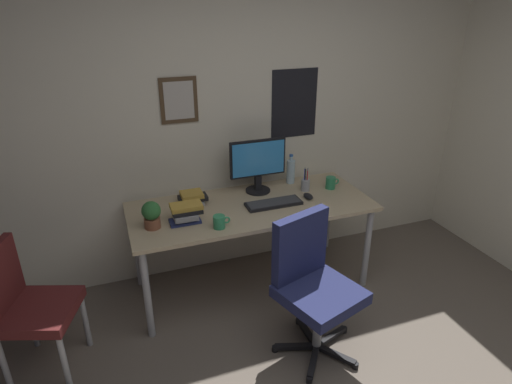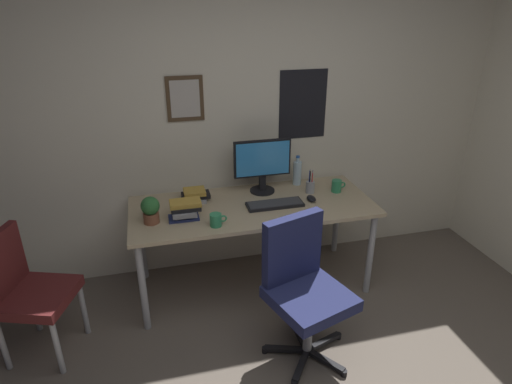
% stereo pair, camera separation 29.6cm
% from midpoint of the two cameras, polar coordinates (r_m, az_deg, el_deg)
% --- Properties ---
extents(wall_back, '(4.40, 0.10, 2.60)m').
position_cam_midpoint_polar(wall_back, '(3.56, 1.41, 9.90)').
color(wall_back, beige).
rests_on(wall_back, ground_plane).
extents(desk, '(1.84, 0.76, 0.73)m').
position_cam_midpoint_polar(desk, '(3.35, 2.11, -2.76)').
color(desk, tan).
rests_on(desk, ground_plane).
extents(office_chair, '(0.58, 0.59, 0.95)m').
position_cam_midpoint_polar(office_chair, '(2.84, 9.20, -11.78)').
color(office_chair, '#1E234C').
rests_on(office_chair, ground_plane).
extents(side_chair, '(0.54, 0.54, 0.88)m').
position_cam_midpoint_polar(side_chair, '(3.10, -25.52, -11.35)').
color(side_chair, '#591E1E').
rests_on(side_chair, ground_plane).
extents(monitor, '(0.46, 0.20, 0.43)m').
position_cam_midpoint_polar(monitor, '(3.45, 3.30, 3.67)').
color(monitor, black).
rests_on(monitor, desk).
extents(keyboard, '(0.43, 0.15, 0.03)m').
position_cam_midpoint_polar(keyboard, '(3.31, 5.06, -1.66)').
color(keyboard, black).
rests_on(keyboard, desk).
extents(computer_mouse, '(0.06, 0.11, 0.04)m').
position_cam_midpoint_polar(computer_mouse, '(3.42, 9.73, -0.90)').
color(computer_mouse, black).
rests_on(computer_mouse, desk).
extents(water_bottle, '(0.07, 0.07, 0.25)m').
position_cam_midpoint_polar(water_bottle, '(3.67, 7.73, 2.51)').
color(water_bottle, silver).
rests_on(water_bottle, desk).
extents(coffee_mug_near, '(0.12, 0.08, 0.10)m').
position_cam_midpoint_polar(coffee_mug_near, '(3.61, 12.86, 0.73)').
color(coffee_mug_near, '#2D8C59').
rests_on(coffee_mug_near, desk).
extents(coffee_mug_far, '(0.12, 0.08, 0.09)m').
position_cam_midpoint_polar(coffee_mug_far, '(3.00, -2.43, -3.74)').
color(coffee_mug_far, '#2D8C59').
rests_on(coffee_mug_far, desk).
extents(potted_plant, '(0.13, 0.13, 0.20)m').
position_cam_midpoint_polar(potted_plant, '(3.07, -11.00, -2.27)').
color(potted_plant, brown).
rests_on(potted_plant, desk).
extents(pen_cup, '(0.07, 0.07, 0.20)m').
position_cam_midpoint_polar(pen_cup, '(3.54, 9.51, 0.66)').
color(pen_cup, '#9EA0A5').
rests_on(pen_cup, desk).
extents(book_stack_left, '(0.22, 0.15, 0.09)m').
position_cam_midpoint_polar(book_stack_left, '(3.38, -5.50, -0.48)').
color(book_stack_left, gray).
rests_on(book_stack_left, desk).
extents(book_stack_right, '(0.24, 0.17, 0.13)m').
position_cam_midpoint_polar(book_stack_right, '(3.11, -6.62, -2.41)').
color(book_stack_right, navy).
rests_on(book_stack_right, desk).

